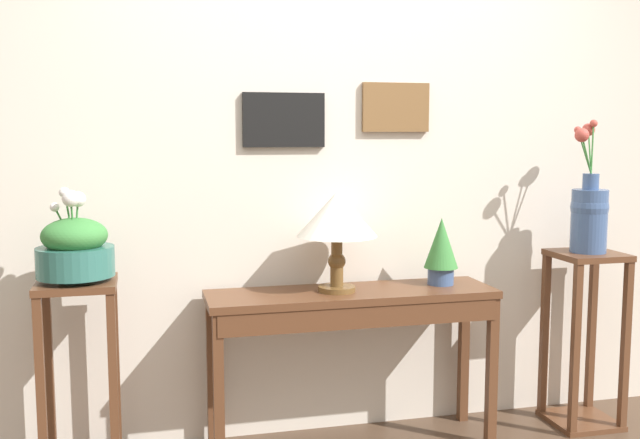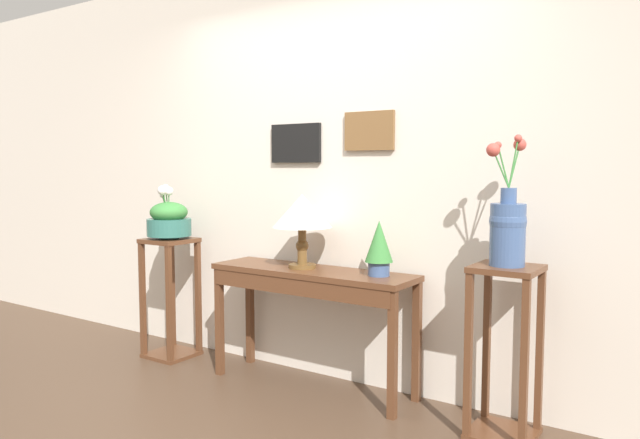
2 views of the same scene
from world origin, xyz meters
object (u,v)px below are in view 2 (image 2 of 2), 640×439
(pedestal_stand_right, at_px, (504,352))
(console_table, at_px, (310,287))
(planter_bowl_wide_left, at_px, (169,220))
(pedestal_stand_left, at_px, (171,298))
(potted_plant_on_console, at_px, (379,246))
(flower_vase_tall_right, at_px, (508,225))
(table_lamp, at_px, (302,214))

(pedestal_stand_right, bearing_deg, console_table, 179.75)
(pedestal_stand_right, bearing_deg, planter_bowl_wide_left, -179.24)
(pedestal_stand_left, height_order, planter_bowl_wide_left, planter_bowl_wide_left)
(potted_plant_on_console, relative_size, pedestal_stand_left, 0.37)
(flower_vase_tall_right, bearing_deg, console_table, 179.80)
(pedestal_stand_left, bearing_deg, planter_bowl_wide_left, -100.36)
(pedestal_stand_right, bearing_deg, table_lamp, 178.73)
(flower_vase_tall_right, bearing_deg, pedestal_stand_left, -179.23)
(potted_plant_on_console, bearing_deg, planter_bowl_wide_left, -176.90)
(pedestal_stand_right, bearing_deg, pedestal_stand_left, -179.26)
(planter_bowl_wide_left, xyz_separation_m, flower_vase_tall_right, (2.44, 0.03, 0.09))
(console_table, distance_m, pedestal_stand_right, 1.24)
(planter_bowl_wide_left, bearing_deg, flower_vase_tall_right, 0.78)
(table_lamp, xyz_separation_m, potted_plant_on_console, (0.53, 0.03, -0.17))
(table_lamp, height_order, pedestal_stand_left, table_lamp)
(potted_plant_on_console, xyz_separation_m, pedestal_stand_right, (0.76, -0.06, -0.49))
(potted_plant_on_console, relative_size, pedestal_stand_right, 0.36)
(console_table, distance_m, table_lamp, 0.46)
(console_table, xyz_separation_m, pedestal_stand_left, (-1.22, -0.04, -0.21))
(console_table, height_order, pedestal_stand_left, pedestal_stand_left)
(console_table, relative_size, flower_vase_tall_right, 2.05)
(console_table, xyz_separation_m, pedestal_stand_right, (1.22, -0.01, -0.20))
(table_lamp, xyz_separation_m, planter_bowl_wide_left, (-1.14, -0.06, -0.09))
(planter_bowl_wide_left, height_order, pedestal_stand_right, planter_bowl_wide_left)
(console_table, xyz_separation_m, table_lamp, (-0.08, 0.02, 0.45))
(table_lamp, relative_size, pedestal_stand_left, 0.53)
(console_table, bearing_deg, pedestal_stand_right, -0.25)
(console_table, bearing_deg, planter_bowl_wide_left, -178.23)
(potted_plant_on_console, bearing_deg, pedestal_stand_left, -176.93)
(console_table, height_order, table_lamp, table_lamp)
(pedestal_stand_right, relative_size, flower_vase_tall_right, 1.36)
(table_lamp, height_order, potted_plant_on_console, table_lamp)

